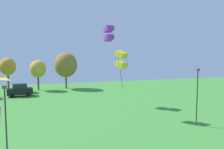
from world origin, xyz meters
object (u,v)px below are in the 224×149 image
(kite_flying_4, at_px, (121,60))
(treeline_tree_4, at_px, (66,65))
(treeline_tree_2, at_px, (8,67))
(treeline_tree_3, at_px, (38,69))
(light_post_0, at_px, (197,94))
(light_post_1, at_px, (6,113))
(kite_flying_0, at_px, (109,34))
(kite_flying_1, at_px, (6,93))
(parked_car_second_from_left, at_px, (20,90))

(kite_flying_4, height_order, treeline_tree_4, kite_flying_4)
(treeline_tree_2, relative_size, treeline_tree_3, 1.08)
(kite_flying_4, distance_m, treeline_tree_4, 19.47)
(light_post_0, distance_m, treeline_tree_2, 37.54)
(treeline_tree_3, bearing_deg, light_post_1, -94.57)
(light_post_1, height_order, treeline_tree_3, treeline_tree_3)
(kite_flying_0, bearing_deg, kite_flying_1, -117.69)
(kite_flying_1, distance_m, kite_flying_4, 26.42)
(kite_flying_0, bearing_deg, light_post_1, -143.06)
(kite_flying_4, xyz_separation_m, light_post_0, (4.41, -12.01, -3.29))
(kite_flying_0, height_order, light_post_1, kite_flying_0)
(kite_flying_0, xyz_separation_m, treeline_tree_2, (-14.57, 22.56, -5.31))
(light_post_1, bearing_deg, parked_car_second_from_left, 91.67)
(kite_flying_4, xyz_separation_m, parked_car_second_from_left, (-15.12, 11.61, -5.65))
(light_post_1, xyz_separation_m, treeline_tree_3, (2.44, 30.57, 1.36))
(kite_flying_0, distance_m, treeline_tree_3, 24.52)
(treeline_tree_4, bearing_deg, light_post_0, -70.75)
(kite_flying_0, relative_size, treeline_tree_3, 0.32)
(light_post_0, height_order, light_post_1, light_post_0)
(kite_flying_1, xyz_separation_m, treeline_tree_3, (1.02, 40.82, -1.96))
(light_post_0, distance_m, light_post_1, 18.84)
(kite_flying_0, relative_size, kite_flying_1, 0.98)
(light_post_0, relative_size, light_post_1, 1.17)
(kite_flying_0, distance_m, treeline_tree_4, 23.46)
(parked_car_second_from_left, bearing_deg, kite_flying_4, -42.38)
(parked_car_second_from_left, distance_m, treeline_tree_3, 7.68)
(treeline_tree_4, bearing_deg, light_post_1, -104.77)
(kite_flying_1, height_order, treeline_tree_4, treeline_tree_4)
(light_post_1, relative_size, treeline_tree_2, 0.78)
(light_post_0, bearing_deg, treeline_tree_3, 118.77)
(light_post_1, bearing_deg, treeline_tree_4, 75.23)
(treeline_tree_2, bearing_deg, parked_car_second_from_left, -68.43)
(kite_flying_4, relative_size, parked_car_second_from_left, 1.27)
(kite_flying_0, relative_size, treeline_tree_2, 0.30)
(kite_flying_0, bearing_deg, parked_car_second_from_left, 126.87)
(parked_car_second_from_left, bearing_deg, kite_flying_0, -57.99)
(kite_flying_0, xyz_separation_m, light_post_1, (-11.23, -8.44, -7.22))
(kite_flying_1, height_order, parked_car_second_from_left, kite_flying_1)
(parked_car_second_from_left, relative_size, treeline_tree_2, 0.66)
(kite_flying_1, distance_m, parked_car_second_from_left, 35.07)
(parked_car_second_from_left, distance_m, treeline_tree_4, 11.87)
(kite_flying_0, height_order, kite_flying_1, kite_flying_0)
(kite_flying_4, height_order, light_post_1, kite_flying_4)
(kite_flying_1, xyz_separation_m, light_post_1, (-1.42, 10.25, -3.32))
(treeline_tree_3, bearing_deg, kite_flying_0, -68.34)
(kite_flying_1, relative_size, treeline_tree_4, 0.26)
(treeline_tree_3, bearing_deg, kite_flying_4, -56.12)
(light_post_0, xyz_separation_m, treeline_tree_2, (-22.16, 30.27, 1.43))
(treeline_tree_3, bearing_deg, parked_car_second_from_left, -116.94)
(kite_flying_4, xyz_separation_m, treeline_tree_3, (-11.97, 17.82, -2.41))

